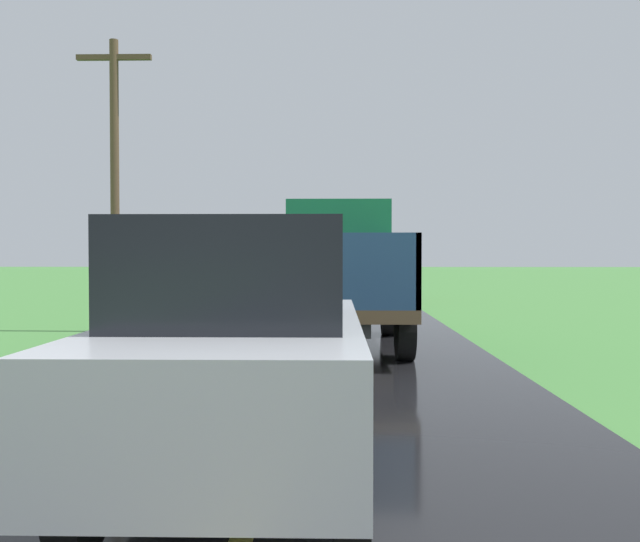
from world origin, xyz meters
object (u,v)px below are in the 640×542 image
object	(u,v)px
banana_truck_far	(331,262)
utility_pole_roadside	(115,175)
banana_truck_near	(339,270)
following_car	(243,348)

from	to	relation	value
banana_truck_far	utility_pole_roadside	distance (m)	14.10
banana_truck_near	following_car	xyz separation A→B (m)	(-0.75, -8.36, -0.39)
utility_pole_roadside	following_car	world-z (taller)	utility_pole_roadside
following_car	banana_truck_near	bearing A→B (deg)	84.89
banana_truck_far	utility_pole_roadside	world-z (taller)	utility_pole_roadside
banana_truck_far	utility_pole_roadside	bearing A→B (deg)	-110.54
banana_truck_near	banana_truck_far	xyz separation A→B (m)	(-0.24, 15.20, 0.01)
banana_truck_far	utility_pole_roadside	xyz separation A→B (m)	(-4.89, -13.05, 2.11)
banana_truck_far	following_car	distance (m)	23.56
utility_pole_roadside	following_car	xyz separation A→B (m)	(4.38, -10.50, -2.52)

